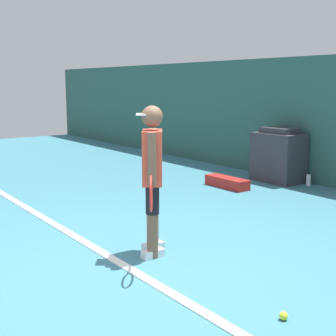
% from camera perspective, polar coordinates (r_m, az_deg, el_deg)
% --- Properties ---
extents(ground_plane, '(24.00, 24.00, 0.00)m').
position_cam_1_polar(ground_plane, '(4.52, -3.57, -12.94)').
color(ground_plane, teal).
extents(court_baseline, '(21.60, 0.10, 0.01)m').
position_cam_1_polar(court_baseline, '(4.53, -3.50, -12.85)').
color(court_baseline, white).
rests_on(court_baseline, ground_plane).
extents(tennis_player, '(0.80, 0.62, 1.56)m').
position_cam_1_polar(tennis_player, '(4.81, -1.92, -0.75)').
color(tennis_player, brown).
rests_on(tennis_player, ground_plane).
extents(tennis_ball, '(0.07, 0.07, 0.07)m').
position_cam_1_polar(tennis_ball, '(3.84, 13.91, -17.08)').
color(tennis_ball, '#D1E533').
rests_on(tennis_ball, ground_plane).
extents(covered_chair, '(0.89, 0.58, 1.00)m').
position_cam_1_polar(covered_chair, '(8.81, 13.29, 1.43)').
color(covered_chair, '#333338').
rests_on(covered_chair, ground_plane).
extents(equipment_bag, '(0.86, 0.27, 0.18)m').
position_cam_1_polar(equipment_bag, '(8.21, 7.20, -1.74)').
color(equipment_bag, '#B2231E').
rests_on(equipment_bag, ground_plane).
extents(water_bottle, '(0.08, 0.08, 0.23)m').
position_cam_1_polar(water_bottle, '(8.64, 16.75, -1.37)').
color(water_bottle, white).
rests_on(water_bottle, ground_plane).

